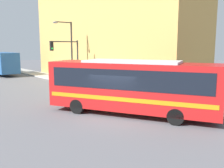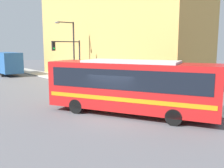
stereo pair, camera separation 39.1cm
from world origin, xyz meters
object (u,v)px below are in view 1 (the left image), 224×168
(city_bus, at_px, (132,84))
(delivery_truck, at_px, (2,63))
(fire_hydrant, at_px, (118,88))
(street_lamp, at_px, (69,47))
(parking_meter, at_px, (100,79))
(traffic_light_pole, at_px, (68,54))

(city_bus, xyz_separation_m, delivery_truck, (0.48, 26.46, -0.15))
(delivery_truck, relative_size, fire_hydrant, 11.58)
(delivery_truck, height_order, fire_hydrant, delivery_truck)
(fire_hydrant, relative_size, street_lamp, 0.11)
(delivery_truck, bearing_deg, parking_meter, -79.43)
(city_bus, distance_m, delivery_truck, 26.46)
(fire_hydrant, bearing_deg, parking_meter, 90.00)
(fire_hydrant, height_order, parking_meter, parking_meter)
(delivery_truck, height_order, parking_meter, delivery_truck)
(delivery_truck, distance_m, traffic_light_pole, 14.52)
(delivery_truck, relative_size, parking_meter, 6.34)
(delivery_truck, relative_size, street_lamp, 1.26)
(delivery_truck, bearing_deg, street_lamp, -75.41)
(street_lamp, bearing_deg, fire_hydrant, -89.63)
(parking_meter, bearing_deg, city_bus, -115.49)
(delivery_truck, xyz_separation_m, traffic_light_pole, (2.35, -14.25, 1.58))
(city_bus, distance_m, street_lamp, 14.24)
(fire_hydrant, relative_size, parking_meter, 0.55)
(parking_meter, height_order, street_lamp, street_lamp)
(traffic_light_pole, xyz_separation_m, street_lamp, (1.01, 1.33, 0.74))
(traffic_light_pole, height_order, street_lamp, street_lamp)
(fire_hydrant, xyz_separation_m, parking_meter, (0.00, 2.66, 0.53))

